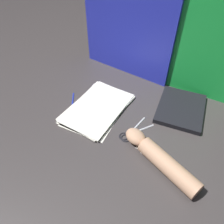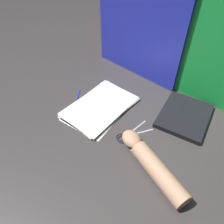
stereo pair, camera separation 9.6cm
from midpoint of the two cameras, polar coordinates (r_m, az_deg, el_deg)
name	(u,v)px [view 1 (the left image)]	position (r m, az deg, el deg)	size (l,w,h in m)	color
ground_plane	(118,124)	(0.99, -1.20, -3.29)	(6.00, 6.00, 0.00)	#3D3838
backdrop_panel_left	(127,29)	(1.18, 1.49, 20.85)	(0.51, 0.06, 0.51)	#2833D1
backdrop_panel_center	(193,36)	(1.07, 17.86, 18.19)	(0.54, 0.03, 0.58)	green
paper_stack	(97,108)	(1.06, -6.44, 0.94)	(0.25, 0.36, 0.02)	white
book_closed	(181,108)	(1.08, 15.14, 0.78)	(0.24, 0.29, 0.02)	black
scissors	(131,133)	(0.95, 2.15, -5.55)	(0.12, 0.18, 0.01)	silver
hand_forearm	(160,159)	(0.85, 9.36, -12.20)	(0.35, 0.19, 0.07)	tan
paper_scrap_near	(144,153)	(0.90, 5.31, -10.76)	(0.03, 0.02, 0.00)	white
paper_scrap_mid	(138,147)	(0.91, 3.68, -9.31)	(0.02, 0.01, 0.00)	white
pen	(73,102)	(1.12, -12.70, 2.57)	(0.08, 0.12, 0.01)	#2333B2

